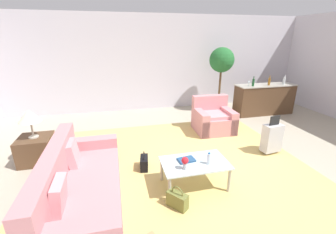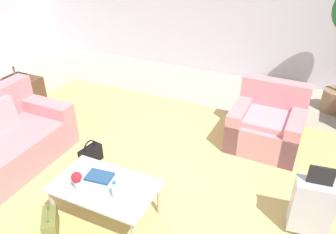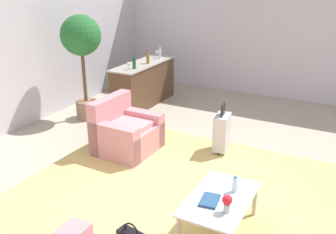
# 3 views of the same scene
# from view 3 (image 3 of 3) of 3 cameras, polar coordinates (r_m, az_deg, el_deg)

# --- Properties ---
(ground_plane) EXTENTS (12.00, 12.00, 0.00)m
(ground_plane) POSITION_cam_3_polar(r_m,az_deg,el_deg) (5.05, 3.84, -12.83)
(ground_plane) COLOR #A89E89
(wall_right) EXTENTS (0.12, 8.00, 3.10)m
(wall_right) POSITION_cam_3_polar(r_m,az_deg,el_deg) (9.16, 17.33, 12.23)
(wall_right) COLOR silver
(wall_right) RESTS_ON ground
(area_rug) EXTENTS (5.20, 4.40, 0.01)m
(area_rug) POSITION_cam_3_polar(r_m,az_deg,el_deg) (4.68, -1.59, -15.81)
(area_rug) COLOR tan
(area_rug) RESTS_ON ground
(armchair) EXTENTS (0.99, 0.92, 0.90)m
(armchair) POSITION_cam_3_polar(r_m,az_deg,el_deg) (6.32, -6.70, -2.47)
(armchair) COLOR #C67F84
(armchair) RESTS_ON ground
(coffee_table) EXTENTS (1.09, 0.66, 0.45)m
(coffee_table) POSITION_cam_3_polar(r_m,az_deg,el_deg) (4.38, 7.92, -12.74)
(coffee_table) COLOR silver
(coffee_table) RESTS_ON ground
(water_bottle) EXTENTS (0.06, 0.06, 0.20)m
(water_bottle) POSITION_cam_3_polar(r_m,az_deg,el_deg) (4.43, 10.15, -10.10)
(water_bottle) COLOR silver
(water_bottle) RESTS_ON coffee_table
(coffee_table_book) EXTENTS (0.30, 0.22, 0.03)m
(coffee_table_book) POSITION_cam_3_polar(r_m,az_deg,el_deg) (4.26, 6.37, -12.51)
(coffee_table_book) COLOR navy
(coffee_table_book) RESTS_ON coffee_table
(flower_vase) EXTENTS (0.11, 0.11, 0.21)m
(flower_vase) POSITION_cam_3_polar(r_m,az_deg,el_deg) (4.06, 8.99, -12.69)
(flower_vase) COLOR #B2B7BC
(flower_vase) RESTS_ON coffee_table
(bar_console) EXTENTS (1.93, 0.59, 0.96)m
(bar_console) POSITION_cam_3_polar(r_m,az_deg,el_deg) (8.48, -3.70, 5.17)
(bar_console) COLOR #513823
(bar_console) RESTS_ON ground
(wine_glass_leftmost) EXTENTS (0.08, 0.08, 0.15)m
(wine_glass_leftmost) POSITION_cam_3_polar(r_m,az_deg,el_deg) (7.77, -6.04, 7.99)
(wine_glass_leftmost) COLOR silver
(wine_glass_leftmost) RESTS_ON bar_console
(wine_glass_left_of_centre) EXTENTS (0.08, 0.08, 0.15)m
(wine_glass_left_of_centre) POSITION_cam_3_polar(r_m,az_deg,el_deg) (8.91, -1.76, 9.80)
(wine_glass_left_of_centre) COLOR silver
(wine_glass_left_of_centre) RESTS_ON bar_console
(wine_bottle_green) EXTENTS (0.07, 0.07, 0.30)m
(wine_bottle_green) POSITION_cam_3_polar(r_m,az_deg,el_deg) (7.82, -5.18, 8.19)
(wine_bottle_green) COLOR #194C23
(wine_bottle_green) RESTS_ON bar_console
(wine_bottle_amber) EXTENTS (0.07, 0.07, 0.30)m
(wine_bottle_amber) POSITION_cam_3_polar(r_m,az_deg,el_deg) (8.29, -3.09, 8.97)
(wine_bottle_amber) COLOR brown
(wine_bottle_amber) RESTS_ON bar_console
(wine_bottle_clear) EXTENTS (0.07, 0.07, 0.30)m
(wine_bottle_clear) POSITION_cam_3_polar(r_m,az_deg,el_deg) (8.75, -1.26, 9.65)
(wine_bottle_clear) COLOR silver
(wine_bottle_clear) RESTS_ON bar_console
(suitcase_silver) EXTENTS (0.42, 0.27, 0.85)m
(suitcase_silver) POSITION_cam_3_polar(r_m,az_deg,el_deg) (6.27, 8.18, -2.23)
(suitcase_silver) COLOR #B7B7BC
(suitcase_silver) RESTS_ON ground
(potted_ficus) EXTENTS (0.78, 0.78, 2.09)m
(potted_ficus) POSITION_cam_3_polar(r_m,az_deg,el_deg) (7.56, -13.04, 10.60)
(potted_ficus) COLOR #84664C
(potted_ficus) RESTS_ON ground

